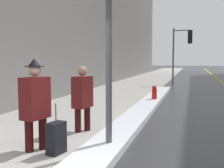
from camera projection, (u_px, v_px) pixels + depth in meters
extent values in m
cube|color=#9E9B93|center=(134.00, 85.00, 19.03)|extent=(4.00, 80.00, 0.01)
cube|color=silver|center=(144.00, 108.00, 9.69)|extent=(0.75, 13.96, 0.16)
cube|color=slate|center=(90.00, 6.00, 24.63)|extent=(6.00, 36.00, 12.96)
cylinder|color=#515156|center=(109.00, 47.00, 5.23)|extent=(0.12, 0.12, 3.97)
cylinder|color=#515156|center=(173.00, 57.00, 19.42)|extent=(0.11, 0.11, 3.88)
cylinder|color=#515156|center=(182.00, 30.00, 19.10)|extent=(1.10, 0.10, 0.07)
cube|color=black|center=(190.00, 37.00, 18.98)|extent=(0.30, 0.21, 0.90)
sphere|color=red|center=(190.00, 33.00, 19.07)|extent=(0.19, 0.19, 0.19)
sphere|color=orange|center=(190.00, 37.00, 19.09)|extent=(0.19, 0.19, 0.19)
sphere|color=green|center=(190.00, 41.00, 19.12)|extent=(0.19, 0.19, 0.19)
cylinder|color=#340C0C|center=(43.00, 127.00, 5.41)|extent=(0.16, 0.16, 0.90)
cylinder|color=#340C0C|center=(29.00, 129.00, 5.24)|extent=(0.16, 0.16, 0.90)
cube|color=#561414|center=(35.00, 98.00, 5.28)|extent=(0.41, 0.59, 0.79)
sphere|color=beige|center=(34.00, 70.00, 5.23)|extent=(0.24, 0.24, 0.24)
cylinder|color=black|center=(34.00, 66.00, 5.22)|extent=(0.38, 0.38, 0.01)
cone|color=black|center=(34.00, 62.00, 5.22)|extent=(0.23, 0.23, 0.15)
cylinder|color=#340C0C|center=(87.00, 114.00, 6.84)|extent=(0.15, 0.15, 0.85)
cylinder|color=#340C0C|center=(78.00, 115.00, 6.68)|extent=(0.15, 0.15, 0.85)
cube|color=#561414|center=(82.00, 92.00, 6.71)|extent=(0.39, 0.56, 0.74)
sphere|color=tan|center=(82.00, 71.00, 6.67)|extent=(0.23, 0.23, 0.23)
cube|color=black|center=(56.00, 138.00, 5.15)|extent=(0.28, 0.39, 0.60)
cylinder|color=#4C4C51|center=(56.00, 113.00, 5.11)|extent=(0.02, 0.02, 0.35)
cylinder|color=red|center=(154.00, 96.00, 11.32)|extent=(0.20, 0.20, 0.55)
sphere|color=red|center=(154.00, 88.00, 11.29)|extent=(0.18, 0.18, 0.18)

